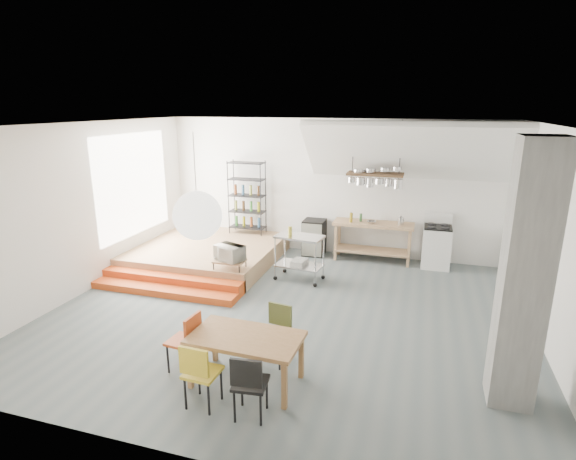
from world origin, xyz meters
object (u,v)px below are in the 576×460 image
(stove, at_px, (436,246))
(mini_fridge, at_px, (314,237))
(dining_table, at_px, (246,341))
(rolling_cart, at_px, (299,251))

(stove, bearing_deg, mini_fridge, 179.10)
(dining_table, relative_size, mini_fridge, 1.68)
(stove, distance_m, dining_table, 5.79)
(rolling_cart, xyz_separation_m, mini_fridge, (-0.09, 1.67, -0.18))
(stove, xyz_separation_m, rolling_cart, (-2.70, -1.63, 0.13))
(dining_table, height_order, mini_fridge, mini_fridge)
(dining_table, distance_m, rolling_cart, 3.65)
(mini_fridge, bearing_deg, rolling_cart, -86.80)
(dining_table, height_order, rolling_cart, rolling_cart)
(mini_fridge, bearing_deg, dining_table, -85.77)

